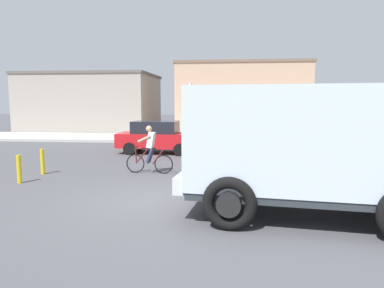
{
  "coord_description": "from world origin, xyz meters",
  "views": [
    {
      "loc": [
        2.0,
        -8.75,
        2.58
      ],
      "look_at": [
        0.78,
        2.5,
        1.2
      ],
      "focal_mm": 32.83,
      "sensor_mm": 36.0,
      "label": 1
    }
  ],
  "objects_px": {
    "car_red_near": "(158,137)",
    "pedestrian_near_kerb": "(285,137)",
    "traffic_light_pole": "(191,116)",
    "cyclist": "(150,149)",
    "bollard_near": "(19,169)",
    "truck_foreground": "(308,143)",
    "bollard_far": "(43,162)"
  },
  "relations": [
    {
      "from": "car_red_near",
      "to": "bollard_near",
      "type": "xyz_separation_m",
      "value": [
        -3.01,
        -6.94,
        -0.37
      ]
    },
    {
      "from": "cyclist",
      "to": "truck_foreground",
      "type": "bearing_deg",
      "value": -43.15
    },
    {
      "from": "cyclist",
      "to": "car_red_near",
      "type": "height_order",
      "value": "cyclist"
    },
    {
      "from": "truck_foreground",
      "to": "traffic_light_pole",
      "type": "height_order",
      "value": "traffic_light_pole"
    },
    {
      "from": "traffic_light_pole",
      "to": "pedestrian_near_kerb",
      "type": "xyz_separation_m",
      "value": [
        4.06,
        5.7,
        -1.22
      ]
    },
    {
      "from": "car_red_near",
      "to": "bollard_far",
      "type": "xyz_separation_m",
      "value": [
        -3.01,
        -5.54,
        -0.37
      ]
    },
    {
      "from": "traffic_light_pole",
      "to": "car_red_near",
      "type": "height_order",
      "value": "traffic_light_pole"
    },
    {
      "from": "car_red_near",
      "to": "bollard_far",
      "type": "height_order",
      "value": "car_red_near"
    },
    {
      "from": "cyclist",
      "to": "car_red_near",
      "type": "relative_size",
      "value": 0.43
    },
    {
      "from": "truck_foreground",
      "to": "cyclist",
      "type": "height_order",
      "value": "truck_foreground"
    },
    {
      "from": "bollard_near",
      "to": "traffic_light_pole",
      "type": "bearing_deg",
      "value": 18.32
    },
    {
      "from": "cyclist",
      "to": "bollard_near",
      "type": "bearing_deg",
      "value": -152.22
    },
    {
      "from": "cyclist",
      "to": "bollard_near",
      "type": "xyz_separation_m",
      "value": [
        -3.75,
        -1.98,
        -0.41
      ]
    },
    {
      "from": "traffic_light_pole",
      "to": "pedestrian_near_kerb",
      "type": "relative_size",
      "value": 1.98
    },
    {
      "from": "pedestrian_near_kerb",
      "to": "traffic_light_pole",
      "type": "bearing_deg",
      "value": -125.45
    },
    {
      "from": "traffic_light_pole",
      "to": "pedestrian_near_kerb",
      "type": "height_order",
      "value": "traffic_light_pole"
    },
    {
      "from": "bollard_near",
      "to": "bollard_far",
      "type": "distance_m",
      "value": 1.4
    },
    {
      "from": "truck_foreground",
      "to": "bollard_near",
      "type": "height_order",
      "value": "truck_foreground"
    },
    {
      "from": "pedestrian_near_kerb",
      "to": "cyclist",
      "type": "bearing_deg",
      "value": -135.54
    },
    {
      "from": "car_red_near",
      "to": "bollard_near",
      "type": "relative_size",
      "value": 4.51
    },
    {
      "from": "car_red_near",
      "to": "pedestrian_near_kerb",
      "type": "relative_size",
      "value": 2.51
    },
    {
      "from": "bollard_near",
      "to": "cyclist",
      "type": "bearing_deg",
      "value": 27.78
    },
    {
      "from": "car_red_near",
      "to": "traffic_light_pole",
      "type": "bearing_deg",
      "value": -66.59
    },
    {
      "from": "truck_foreground",
      "to": "bollard_near",
      "type": "xyz_separation_m",
      "value": [
        -8.33,
        2.32,
        -1.22
      ]
    },
    {
      "from": "car_red_near",
      "to": "truck_foreground",
      "type": "bearing_deg",
      "value": -60.13
    },
    {
      "from": "car_red_near",
      "to": "pedestrian_near_kerb",
      "type": "distance_m",
      "value": 6.33
    },
    {
      "from": "bollard_near",
      "to": "truck_foreground",
      "type": "bearing_deg",
      "value": -15.56
    },
    {
      "from": "cyclist",
      "to": "car_red_near",
      "type": "bearing_deg",
      "value": 98.44
    },
    {
      "from": "cyclist",
      "to": "traffic_light_pole",
      "type": "height_order",
      "value": "traffic_light_pole"
    },
    {
      "from": "bollard_near",
      "to": "bollard_far",
      "type": "relative_size",
      "value": 1.0
    },
    {
      "from": "pedestrian_near_kerb",
      "to": "bollard_far",
      "type": "distance_m",
      "value": 11.12
    },
    {
      "from": "bollard_far",
      "to": "cyclist",
      "type": "bearing_deg",
      "value": 8.72
    }
  ]
}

